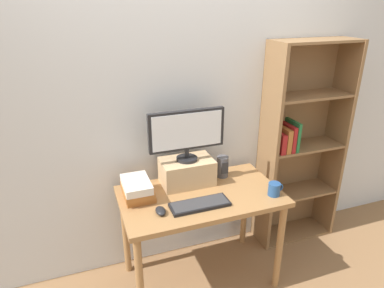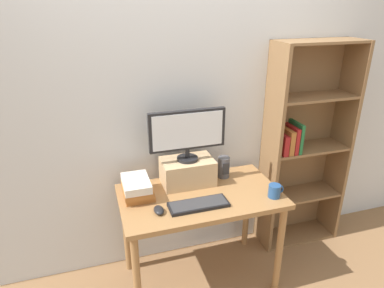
{
  "view_description": "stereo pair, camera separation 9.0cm",
  "coord_description": "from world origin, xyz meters",
  "px_view_note": "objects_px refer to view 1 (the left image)",
  "views": [
    {
      "loc": [
        -0.76,
        -1.93,
        2.02
      ],
      "look_at": [
        -0.04,
        0.07,
        1.12
      ],
      "focal_mm": 32.0,
      "sensor_mm": 36.0,
      "label": 1
    },
    {
      "loc": [
        -0.68,
        -1.96,
        2.02
      ],
      "look_at": [
        -0.04,
        0.07,
        1.12
      ],
      "focal_mm": 32.0,
      "sensor_mm": 36.0,
      "label": 2
    }
  ],
  "objects_px": {
    "bookshelf_unit": "(299,145)",
    "riser_box": "(187,172)",
    "computer_monitor": "(187,132)",
    "keyboard": "(200,204)",
    "book_stack": "(137,189)",
    "desk_speaker": "(222,167)",
    "coffee_mug": "(274,189)",
    "computer_mouse": "(161,211)",
    "desk": "(201,206)"
  },
  "relations": [
    {
      "from": "bookshelf_unit",
      "to": "riser_box",
      "type": "xyz_separation_m",
      "value": [
        -1.03,
        -0.08,
        -0.03
      ]
    },
    {
      "from": "bookshelf_unit",
      "to": "riser_box",
      "type": "bearing_deg",
      "value": -175.69
    },
    {
      "from": "computer_monitor",
      "to": "keyboard",
      "type": "bearing_deg",
      "value": -93.88
    },
    {
      "from": "riser_box",
      "to": "book_stack",
      "type": "height_order",
      "value": "riser_box"
    },
    {
      "from": "desk_speaker",
      "to": "book_stack",
      "type": "bearing_deg",
      "value": -172.4
    },
    {
      "from": "book_stack",
      "to": "desk_speaker",
      "type": "distance_m",
      "value": 0.68
    },
    {
      "from": "riser_box",
      "to": "keyboard",
      "type": "xyz_separation_m",
      "value": [
        -0.02,
        -0.32,
        -0.08
      ]
    },
    {
      "from": "bookshelf_unit",
      "to": "coffee_mug",
      "type": "bearing_deg",
      "value": -139.04
    },
    {
      "from": "computer_mouse",
      "to": "book_stack",
      "type": "height_order",
      "value": "book_stack"
    },
    {
      "from": "desk",
      "to": "book_stack",
      "type": "height_order",
      "value": "book_stack"
    },
    {
      "from": "computer_monitor",
      "to": "computer_mouse",
      "type": "relative_size",
      "value": 5.3
    },
    {
      "from": "computer_monitor",
      "to": "coffee_mug",
      "type": "xyz_separation_m",
      "value": [
        0.52,
        -0.37,
        -0.36
      ]
    },
    {
      "from": "keyboard",
      "to": "computer_mouse",
      "type": "bearing_deg",
      "value": 178.43
    },
    {
      "from": "desk",
      "to": "bookshelf_unit",
      "type": "bearing_deg",
      "value": 14.76
    },
    {
      "from": "computer_monitor",
      "to": "book_stack",
      "type": "height_order",
      "value": "computer_monitor"
    },
    {
      "from": "book_stack",
      "to": "bookshelf_unit",
      "type": "bearing_deg",
      "value": 6.41
    },
    {
      "from": "bookshelf_unit",
      "to": "book_stack",
      "type": "bearing_deg",
      "value": -173.59
    },
    {
      "from": "coffee_mug",
      "to": "bookshelf_unit",
      "type": "bearing_deg",
      "value": 40.96
    },
    {
      "from": "riser_box",
      "to": "computer_mouse",
      "type": "xyz_separation_m",
      "value": [
        -0.29,
        -0.32,
        -0.08
      ]
    },
    {
      "from": "riser_box",
      "to": "desk_speaker",
      "type": "bearing_deg",
      "value": 1.76
    },
    {
      "from": "keyboard",
      "to": "coffee_mug",
      "type": "relative_size",
      "value": 3.48
    },
    {
      "from": "computer_monitor",
      "to": "desk_speaker",
      "type": "height_order",
      "value": "computer_monitor"
    },
    {
      "from": "riser_box",
      "to": "computer_mouse",
      "type": "relative_size",
      "value": 3.65
    },
    {
      "from": "bookshelf_unit",
      "to": "computer_monitor",
      "type": "bearing_deg",
      "value": -175.6
    },
    {
      "from": "desk",
      "to": "coffee_mug",
      "type": "distance_m",
      "value": 0.53
    },
    {
      "from": "desk",
      "to": "computer_monitor",
      "type": "height_order",
      "value": "computer_monitor"
    },
    {
      "from": "computer_mouse",
      "to": "riser_box",
      "type": "bearing_deg",
      "value": 47.66
    },
    {
      "from": "bookshelf_unit",
      "to": "computer_monitor",
      "type": "height_order",
      "value": "bookshelf_unit"
    },
    {
      "from": "coffee_mug",
      "to": "computer_monitor",
      "type": "bearing_deg",
      "value": 144.79
    },
    {
      "from": "book_stack",
      "to": "coffee_mug",
      "type": "relative_size",
      "value": 2.35
    },
    {
      "from": "computer_monitor",
      "to": "computer_mouse",
      "type": "bearing_deg",
      "value": -132.48
    },
    {
      "from": "computer_mouse",
      "to": "book_stack",
      "type": "distance_m",
      "value": 0.26
    },
    {
      "from": "coffee_mug",
      "to": "desk_speaker",
      "type": "xyz_separation_m",
      "value": [
        -0.23,
        0.38,
        0.04
      ]
    },
    {
      "from": "riser_box",
      "to": "keyboard",
      "type": "relative_size",
      "value": 0.96
    },
    {
      "from": "riser_box",
      "to": "book_stack",
      "type": "distance_m",
      "value": 0.4
    },
    {
      "from": "riser_box",
      "to": "computer_monitor",
      "type": "height_order",
      "value": "computer_monitor"
    },
    {
      "from": "riser_box",
      "to": "desk_speaker",
      "type": "height_order",
      "value": "riser_box"
    },
    {
      "from": "computer_monitor",
      "to": "desk_speaker",
      "type": "relative_size",
      "value": 3.36
    },
    {
      "from": "desk",
      "to": "desk_speaker",
      "type": "relative_size",
      "value": 6.88
    },
    {
      "from": "bookshelf_unit",
      "to": "keyboard",
      "type": "bearing_deg",
      "value": -159.16
    },
    {
      "from": "book_stack",
      "to": "coffee_mug",
      "type": "distance_m",
      "value": 0.95
    },
    {
      "from": "bookshelf_unit",
      "to": "desk_speaker",
      "type": "distance_m",
      "value": 0.74
    },
    {
      "from": "riser_box",
      "to": "keyboard",
      "type": "height_order",
      "value": "riser_box"
    },
    {
      "from": "book_stack",
      "to": "keyboard",
      "type": "bearing_deg",
      "value": -33.46
    },
    {
      "from": "computer_monitor",
      "to": "coffee_mug",
      "type": "distance_m",
      "value": 0.73
    },
    {
      "from": "computer_monitor",
      "to": "coffee_mug",
      "type": "bearing_deg",
      "value": -35.21
    },
    {
      "from": "keyboard",
      "to": "desk_speaker",
      "type": "height_order",
      "value": "desk_speaker"
    },
    {
      "from": "desk",
      "to": "desk_speaker",
      "type": "bearing_deg",
      "value": 37.38
    },
    {
      "from": "computer_monitor",
      "to": "book_stack",
      "type": "relative_size",
      "value": 2.05
    },
    {
      "from": "bookshelf_unit",
      "to": "desk_speaker",
      "type": "xyz_separation_m",
      "value": [
        -0.74,
        -0.07,
        -0.05
      ]
    }
  ]
}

